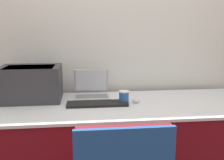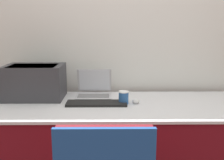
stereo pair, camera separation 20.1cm
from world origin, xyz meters
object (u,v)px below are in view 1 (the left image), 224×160
(coffee_cup, at_px, (124,97))
(mouse, at_px, (136,101))
(printer, at_px, (31,82))
(external_keyboard, at_px, (97,104))
(laptop_left, at_px, (92,91))

(coffee_cup, height_order, mouse, coffee_cup)
(printer, height_order, external_keyboard, printer)
(external_keyboard, xyz_separation_m, coffee_cup, (0.21, 0.02, 0.04))
(printer, relative_size, mouse, 8.21)
(printer, distance_m, laptop_left, 0.49)
(printer, bearing_deg, coffee_cup, -13.16)
(external_keyboard, relative_size, coffee_cup, 4.63)
(laptop_left, xyz_separation_m, coffee_cup, (0.24, -0.23, -0.00))
(mouse, bearing_deg, printer, 168.22)
(printer, height_order, laptop_left, printer)
(laptop_left, height_order, external_keyboard, laptop_left)
(laptop_left, distance_m, coffee_cup, 0.34)
(printer, bearing_deg, mouse, -11.78)
(printer, bearing_deg, laptop_left, 7.63)
(printer, xyz_separation_m, mouse, (0.82, -0.17, -0.13))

